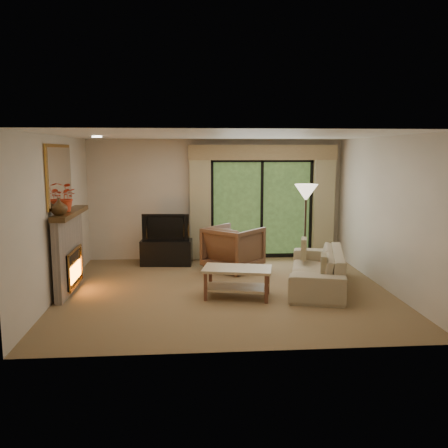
{
  "coord_description": "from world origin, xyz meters",
  "views": [
    {
      "loc": [
        -0.64,
        -7.78,
        2.36
      ],
      "look_at": [
        0.0,
        0.3,
        1.1
      ],
      "focal_mm": 38.0,
      "sensor_mm": 36.0,
      "label": 1
    }
  ],
  "objects": [
    {
      "name": "cornice",
      "position": [
        1.0,
        2.36,
        2.32
      ],
      "size": [
        3.2,
        0.24,
        0.32
      ],
      "primitive_type": "cube",
      "color": "#967B53",
      "rests_on": "wall_back"
    },
    {
      "name": "media_console",
      "position": [
        -1.07,
        1.95,
        0.26
      ],
      "size": [
        1.08,
        0.56,
        0.52
      ],
      "primitive_type": "cube",
      "rotation": [
        0.0,
        0.0,
        -0.09
      ],
      "color": "black",
      "rests_on": "floor"
    },
    {
      "name": "wall_left",
      "position": [
        -2.75,
        0.0,
        1.3
      ],
      "size": [
        0.0,
        5.0,
        5.0
      ],
      "primitive_type": "plane",
      "rotation": [
        1.57,
        0.0,
        1.57
      ],
      "color": "beige",
      "rests_on": "ground"
    },
    {
      "name": "curtain_left",
      "position": [
        -0.35,
        2.34,
        1.2
      ],
      "size": [
        0.45,
        0.18,
        2.35
      ],
      "primitive_type": "cube",
      "color": "tan",
      "rests_on": "floor"
    },
    {
      "name": "ceiling",
      "position": [
        0.0,
        0.0,
        2.6
      ],
      "size": [
        5.5,
        5.5,
        0.0
      ],
      "primitive_type": "plane",
      "rotation": [
        3.14,
        0.0,
        0.0
      ],
      "color": "white",
      "rests_on": "ground"
    },
    {
      "name": "wall_right",
      "position": [
        2.75,
        0.0,
        1.3
      ],
      "size": [
        0.0,
        5.0,
        5.0
      ],
      "primitive_type": "plane",
      "rotation": [
        1.57,
        0.0,
        -1.57
      ],
      "color": "beige",
      "rests_on": "ground"
    },
    {
      "name": "pillow_near",
      "position": [
        1.53,
        -0.56,
        0.54
      ],
      "size": [
        0.18,
        0.36,
        0.34
      ],
      "primitive_type": "cube",
      "rotation": [
        0.0,
        0.0,
        -0.26
      ],
      "color": "brown",
      "rests_on": "sofa"
    },
    {
      "name": "wall_front",
      "position": [
        0.0,
        -2.5,
        1.3
      ],
      "size": [
        5.0,
        0.0,
        5.0
      ],
      "primitive_type": "plane",
      "rotation": [
        -1.57,
        0.0,
        0.0
      ],
      "color": "beige",
      "rests_on": "ground"
    },
    {
      "name": "coffee_table",
      "position": [
        0.16,
        -0.39,
        0.25
      ],
      "size": [
        1.19,
        0.82,
        0.49
      ],
      "primitive_type": null,
      "rotation": [
        0.0,
        0.0,
        -0.21
      ],
      "color": "tan",
      "rests_on": "floor"
    },
    {
      "name": "curtain_right",
      "position": [
        2.35,
        2.34,
        1.2
      ],
      "size": [
        0.45,
        0.18,
        2.35
      ],
      "primitive_type": "cube",
      "color": "tan",
      "rests_on": "floor"
    },
    {
      "name": "tv",
      "position": [
        -1.07,
        1.95,
        0.8
      ],
      "size": [
        0.97,
        0.21,
        0.56
      ],
      "primitive_type": "imported",
      "rotation": [
        0.0,
        0.0,
        -0.09
      ],
      "color": "black",
      "rests_on": "media_console"
    },
    {
      "name": "sliding_door",
      "position": [
        1.0,
        2.45,
        1.1
      ],
      "size": [
        2.26,
        0.1,
        2.16
      ],
      "primitive_type": null,
      "color": "black",
      "rests_on": "floor"
    },
    {
      "name": "floor",
      "position": [
        0.0,
        0.0,
        0.0
      ],
      "size": [
        5.5,
        5.5,
        0.0
      ],
      "primitive_type": "plane",
      "color": "olive",
      "rests_on": "ground"
    },
    {
      "name": "vase",
      "position": [
        -2.61,
        -0.34,
        1.5
      ],
      "size": [
        0.32,
        0.32,
        0.27
      ],
      "primitive_type": "imported",
      "rotation": [
        0.0,
        0.0,
        0.29
      ],
      "color": "#442D15",
      "rests_on": "fireplace"
    },
    {
      "name": "pillow_far",
      "position": [
        1.53,
        0.74,
        0.55
      ],
      "size": [
        0.2,
        0.4,
        0.38
      ],
      "primitive_type": "cube",
      "rotation": [
        0.0,
        0.0,
        -0.26
      ],
      "color": "brown",
      "rests_on": "sofa"
    },
    {
      "name": "branches",
      "position": [
        -2.61,
        0.06,
        1.61
      ],
      "size": [
        0.52,
        0.48,
        0.48
      ],
      "primitive_type": "imported",
      "rotation": [
        0.0,
        0.0,
        -0.3
      ],
      "color": "red",
      "rests_on": "fireplace"
    },
    {
      "name": "wall_back",
      "position": [
        0.0,
        2.5,
        1.3
      ],
      "size": [
        5.0,
        0.0,
        5.0
      ],
      "primitive_type": "plane",
      "rotation": [
        1.57,
        0.0,
        0.0
      ],
      "color": "beige",
      "rests_on": "ground"
    },
    {
      "name": "mirror",
      "position": [
        -2.71,
        0.2,
        1.95
      ],
      "size": [
        0.07,
        1.45,
        1.02
      ],
      "primitive_type": null,
      "color": "#BE8939",
      "rests_on": "wall_left"
    },
    {
      "name": "fireplace",
      "position": [
        -2.63,
        0.2,
        0.69
      ],
      "size": [
        0.24,
        1.7,
        1.37
      ],
      "primitive_type": null,
      "color": "gray",
      "rests_on": "floor"
    },
    {
      "name": "sofa",
      "position": [
        1.61,
        0.09,
        0.33
      ],
      "size": [
        1.43,
        2.4,
        0.66
      ],
      "primitive_type": "imported",
      "rotation": [
        0.0,
        0.0,
        -1.84
      ],
      "color": "tan",
      "rests_on": "floor"
    },
    {
      "name": "floor_lamp",
      "position": [
        1.71,
        1.37,
        0.85
      ],
      "size": [
        0.53,
        0.53,
        1.7
      ],
      "primitive_type": null,
      "rotation": [
        0.0,
        0.0,
        -0.18
      ],
      "color": "beige",
      "rests_on": "floor"
    },
    {
      "name": "armchair",
      "position": [
        0.27,
        1.41,
        0.44
      ],
      "size": [
        1.35,
        1.36,
        0.89
      ],
      "primitive_type": "imported",
      "rotation": [
        0.0,
        0.0,
        2.4
      ],
      "color": "brown",
      "rests_on": "floor"
    }
  ]
}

